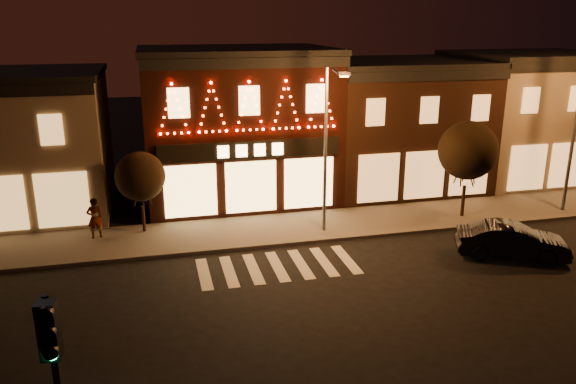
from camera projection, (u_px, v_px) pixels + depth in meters
name	position (u px, v px, depth m)	size (l,w,h in m)	color
ground	(303.00, 314.00, 19.40)	(120.00, 120.00, 0.00)	black
sidewalk_far	(299.00, 227.00, 27.26)	(44.00, 4.00, 0.15)	#47423D
building_pulp	(237.00, 124.00, 31.15)	(10.20, 8.34, 8.30)	black
building_right_a	(396.00, 124.00, 33.45)	(9.20, 8.28, 7.50)	#341C12
building_right_b	(528.00, 115.00, 35.45)	(9.20, 8.28, 7.80)	#7D6C58
traffic_signal_near	(55.00, 370.00, 10.27)	(0.38, 0.51, 4.89)	black
streetlamp_mid	(328.00, 139.00, 25.22)	(0.61, 1.74, 7.57)	#59595E
tree_left	(140.00, 176.00, 25.77)	(2.29, 2.29, 3.82)	black
tree_right	(468.00, 150.00, 27.64)	(2.90, 2.90, 4.86)	black
dark_sedan	(512.00, 241.00, 23.79)	(1.57, 4.51, 1.49)	black
pedestrian	(95.00, 218.00, 25.51)	(0.69, 0.45, 1.89)	gray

